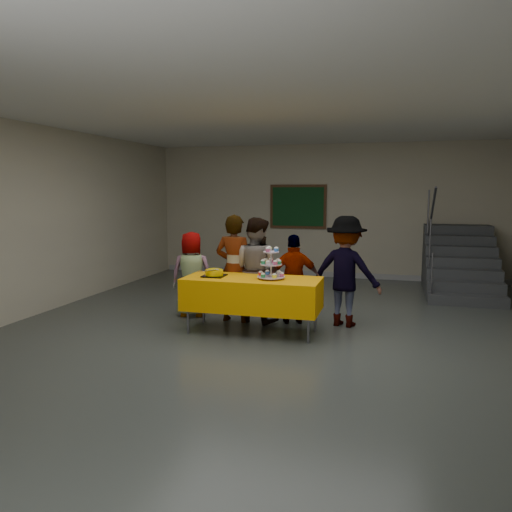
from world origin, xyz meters
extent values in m
plane|color=#4C514C|center=(0.00, 0.00, 0.00)|extent=(10.00, 10.00, 0.00)
cube|color=#B7AF94|center=(0.00, 5.00, 1.50)|extent=(8.00, 0.04, 3.00)
cube|color=#B7AF94|center=(-4.00, 0.00, 1.50)|extent=(0.04, 10.00, 3.00)
cube|color=silver|center=(0.00, 0.00, 3.00)|extent=(8.00, 10.00, 0.04)
cube|color=#999999|center=(0.00, 4.98, 0.06)|extent=(7.90, 0.03, 0.12)
cylinder|color=#595960|center=(-1.25, -0.10, 0.36)|extent=(0.04, 0.04, 0.73)
cylinder|color=#595960|center=(0.43, -0.10, 0.36)|extent=(0.04, 0.04, 0.73)
cylinder|color=#595960|center=(-1.25, 0.48, 0.36)|extent=(0.04, 0.04, 0.73)
cylinder|color=#595960|center=(0.43, 0.48, 0.36)|extent=(0.04, 0.04, 0.73)
cube|color=#595960|center=(-0.41, 0.19, 0.74)|extent=(1.80, 0.70, 0.02)
cube|color=#F39B04|center=(-0.41, 0.19, 0.55)|extent=(1.88, 0.78, 0.44)
cylinder|color=silver|center=(-0.14, 0.19, 0.78)|extent=(0.18, 0.18, 0.01)
cylinder|color=silver|center=(-0.14, 0.19, 0.98)|extent=(0.02, 0.02, 0.42)
cylinder|color=silver|center=(-0.14, 0.19, 0.80)|extent=(0.38, 0.38, 0.01)
cylinder|color=silver|center=(-0.14, 0.19, 0.97)|extent=(0.30, 0.30, 0.01)
cylinder|color=silver|center=(-0.14, 0.19, 1.14)|extent=(0.22, 0.22, 0.01)
cube|color=black|center=(-0.96, 0.17, 0.78)|extent=(0.30, 0.30, 0.02)
cylinder|color=#ECBF00|center=(-0.96, 0.17, 0.82)|extent=(0.25, 0.25, 0.07)
ellipsoid|color=#ECBF00|center=(-0.96, 0.17, 0.86)|extent=(0.25, 0.25, 0.05)
ellipsoid|color=white|center=(-0.92, 0.13, 0.88)|extent=(0.08, 0.08, 0.02)
cube|color=silver|center=(-0.98, 0.04, 0.88)|extent=(0.30, 0.16, 0.04)
imported|color=slate|center=(-1.58, 0.83, 0.67)|extent=(0.72, 0.55, 1.33)
imported|color=slate|center=(-0.84, 0.71, 0.81)|extent=(0.61, 0.42, 1.62)
imported|color=slate|center=(-0.53, 0.80, 0.79)|extent=(0.91, 0.81, 1.57)
imported|color=slate|center=(0.05, 0.84, 0.66)|extent=(0.84, 0.53, 1.33)
imported|color=slate|center=(0.79, 0.91, 0.80)|extent=(1.14, 0.80, 1.61)
cube|color=#424447|center=(2.70, 2.75, 0.09)|extent=(1.30, 0.30, 0.18)
cube|color=#424447|center=(2.70, 3.05, 0.18)|extent=(1.30, 0.30, 0.36)
cube|color=#424447|center=(2.70, 3.35, 0.27)|extent=(1.30, 0.30, 0.54)
cube|color=#424447|center=(2.70, 3.65, 0.36)|extent=(1.30, 0.30, 0.72)
cube|color=#424447|center=(2.70, 3.95, 0.45)|extent=(1.30, 0.30, 0.90)
cube|color=#424447|center=(2.70, 4.25, 0.54)|extent=(1.30, 0.30, 1.08)
cube|color=#424447|center=(2.70, 4.55, 0.63)|extent=(1.30, 0.30, 1.26)
cube|color=#424447|center=(2.70, 4.85, 0.63)|extent=(1.30, 0.30, 1.26)
cylinder|color=#595960|center=(2.10, 2.70, 0.45)|extent=(0.04, 0.04, 0.90)
cylinder|color=#595960|center=(2.10, 3.50, 0.99)|extent=(0.04, 0.04, 0.90)
cylinder|color=#595960|center=(2.10, 4.40, 1.53)|extent=(0.04, 0.04, 0.90)
cylinder|color=#595960|center=(2.10, 3.55, 1.44)|extent=(0.04, 1.85, 1.20)
cube|color=#472B16|center=(-0.70, 4.97, 1.60)|extent=(1.30, 0.04, 1.00)
cube|color=#133D1B|center=(-0.70, 4.94, 1.60)|extent=(1.18, 0.02, 0.88)
camera|label=1|loc=(1.47, -6.32, 1.97)|focal=35.00mm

